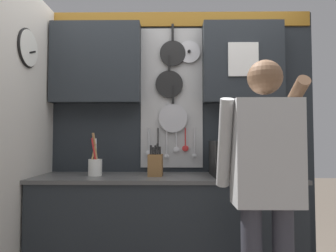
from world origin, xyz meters
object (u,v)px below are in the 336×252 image
utensil_crock (95,165)px  person (266,175)px  knife_block (155,165)px  microwave (242,158)px

utensil_crock → person: (1.15, -0.62, -0.00)m
knife_block → utensil_crock: (-0.48, 0.00, -0.00)m
knife_block → microwave: bearing=-0.0°
microwave → knife_block: bearing=180.0°
person → microwave: bearing=89.0°
microwave → utensil_crock: (-1.17, 0.00, -0.05)m
microwave → knife_block: microwave is taller
knife_block → utensil_crock: utensil_crock is taller
utensil_crock → person: size_ratio=0.21×
utensil_crock → person: person is taller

